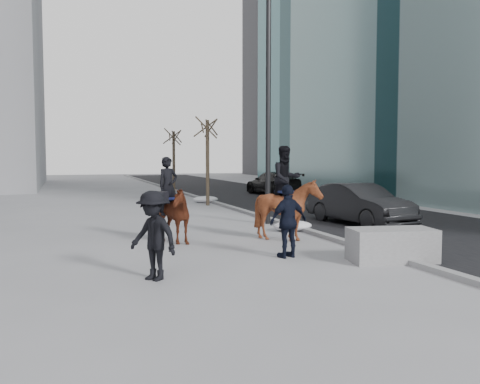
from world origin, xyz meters
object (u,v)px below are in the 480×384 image
object	(u,v)px
mounted_left	(169,211)
mounted_right	(287,203)
planter	(392,245)
car_near	(359,204)

from	to	relation	value
mounted_left	mounted_right	bearing A→B (deg)	-13.31
planter	car_near	size ratio (longest dim) A/B	0.43
planter	mounted_right	size ratio (longest dim) A/B	0.70
planter	mounted_left	xyz separation A→B (m)	(-4.33, 4.26, 0.51)
mounted_left	mounted_right	distance (m)	3.37
mounted_left	mounted_right	xyz separation A→B (m)	(3.28, -0.78, 0.20)
car_near	mounted_left	bearing A→B (deg)	-175.05
planter	car_near	distance (m)	6.51
planter	mounted_right	xyz separation A→B (m)	(-1.05, 3.48, 0.71)
planter	car_near	xyz separation A→B (m)	(2.84, 5.85, 0.35)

